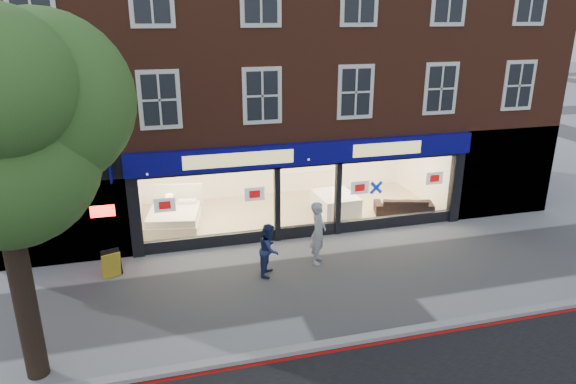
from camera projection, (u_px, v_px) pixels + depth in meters
name	position (u px, v px, depth m)	size (l,w,h in m)	color
ground	(339.00, 279.00, 14.58)	(120.00, 120.00, 0.00)	gray
kerb_line	(387.00, 342.00, 11.75)	(60.00, 0.10, 0.01)	#8C0A07
kerb_stone	(383.00, 335.00, 11.91)	(60.00, 0.25, 0.12)	gray
showroom_floor	(290.00, 212.00, 19.35)	(11.00, 4.50, 0.10)	tan
building	(278.00, 27.00, 18.71)	(19.00, 8.26, 10.30)	#5F2D1D
display_bed	(175.00, 216.00, 17.88)	(2.15, 2.45, 1.22)	#EFE5D0
bedside_table	(171.00, 217.00, 18.01)	(0.45, 0.45, 0.55)	brown
mattress_stack	(335.00, 203.00, 19.15)	(1.48, 1.82, 0.69)	white
sofa	(404.00, 206.00, 18.98)	(2.13, 0.83, 0.62)	black
a_board	(112.00, 264.00, 14.54)	(0.53, 0.34, 0.81)	gold
pedestrian_grey	(318.00, 233.00, 15.26)	(0.70, 0.46, 1.93)	#9D9FA4
pedestrian_blue	(269.00, 249.00, 14.60)	(0.75, 0.59, 1.55)	#1B264E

